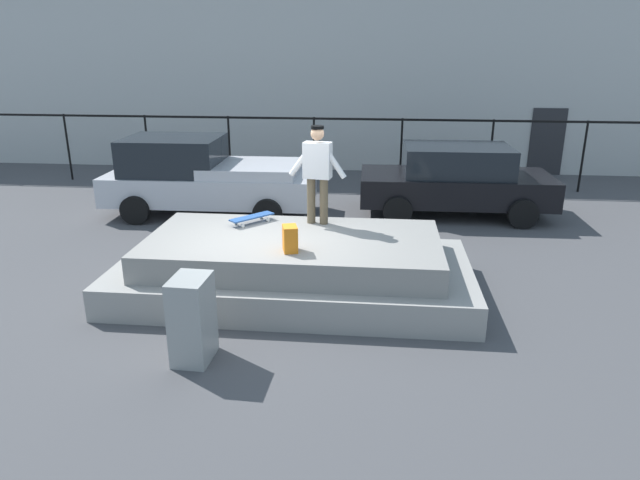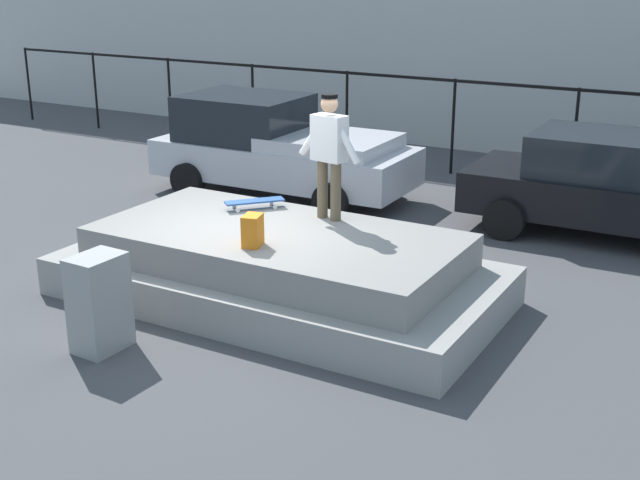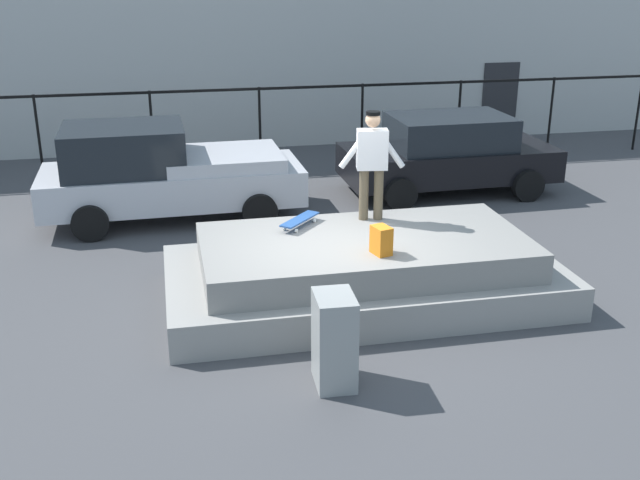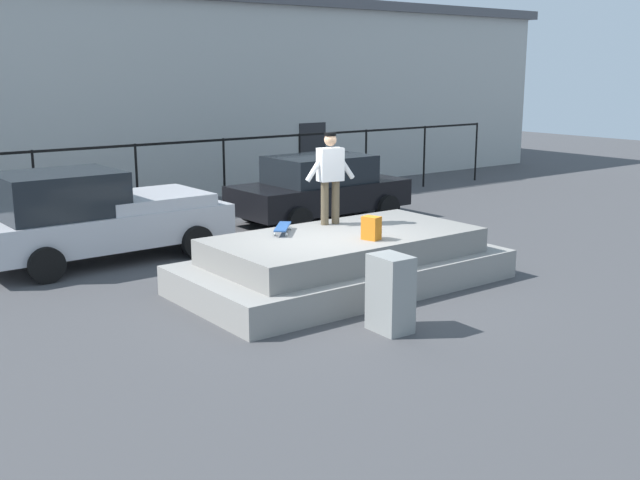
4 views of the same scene
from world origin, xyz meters
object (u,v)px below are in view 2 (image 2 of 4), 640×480
(skateboard, at_px, (254,202))
(utility_box, at_px, (99,303))
(skateboarder, at_px, (329,148))
(car_black_sedan_mid, at_px, (610,184))
(backpack, at_px, (253,231))
(car_silver_pickup_near, at_px, (276,147))

(skateboard, bearing_deg, utility_box, -92.73)
(skateboarder, relative_size, skateboard, 2.22)
(skateboarder, xyz_separation_m, car_black_sedan_mid, (2.77, 3.98, -1.03))
(skateboard, distance_m, utility_box, 2.92)
(backpack, height_order, car_silver_pickup_near, car_silver_pickup_near)
(skateboard, distance_m, backpack, 1.57)
(backpack, relative_size, utility_box, 0.35)
(skateboard, bearing_deg, skateboarder, 5.44)
(car_silver_pickup_near, bearing_deg, car_black_sedan_mid, 5.36)
(skateboarder, xyz_separation_m, car_silver_pickup_near, (-3.02, 3.44, -0.97))
(skateboard, relative_size, utility_box, 0.67)
(backpack, distance_m, car_silver_pickup_near, 5.59)
(skateboarder, distance_m, utility_box, 3.49)
(skateboarder, distance_m, backpack, 1.62)
(skateboarder, relative_size, car_silver_pickup_near, 0.34)
(car_silver_pickup_near, height_order, car_black_sedan_mid, car_silver_pickup_near)
(backpack, bearing_deg, skateboarder, -25.63)
(skateboarder, bearing_deg, backpack, -99.95)
(backpack, relative_size, car_silver_pickup_near, 0.08)
(skateboarder, xyz_separation_m, skateboard, (-1.10, -0.11, -0.84))
(skateboarder, distance_m, car_black_sedan_mid, 4.96)
(car_silver_pickup_near, xyz_separation_m, utility_box, (1.78, -6.43, -0.34))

